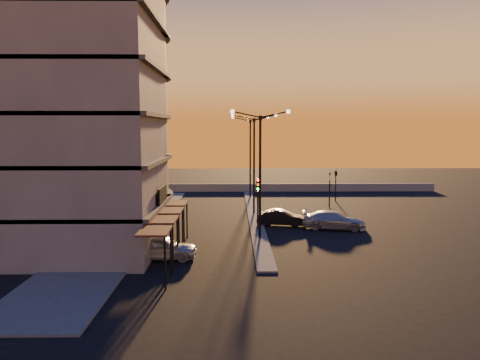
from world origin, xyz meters
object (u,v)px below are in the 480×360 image
object	(u,v)px
streetlamp_mid	(254,156)
traffic_light_main	(258,195)
car_hatchback	(161,247)
car_sedan	(281,218)
car_wagon	(334,220)

from	to	relation	value
streetlamp_mid	traffic_light_main	size ratio (longest dim) A/B	2.24
car_hatchback	car_sedan	size ratio (longest dim) A/B	1.12
car_sedan	car_wagon	size ratio (longest dim) A/B	0.79
car_sedan	car_wagon	bearing A→B (deg)	-96.99
car_sedan	car_wagon	world-z (taller)	car_wagon
car_hatchback	traffic_light_main	bearing A→B (deg)	-38.48
streetlamp_mid	car_hatchback	xyz separation A→B (m)	(-6.50, -15.03, -4.83)
car_hatchback	car_wagon	world-z (taller)	car_hatchback
car_wagon	streetlamp_mid	bearing A→B (deg)	54.40
streetlamp_mid	traffic_light_main	world-z (taller)	streetlamp_mid
car_sedan	car_wagon	xyz separation A→B (m)	(4.13, -1.44, 0.07)
traffic_light_main	car_sedan	size ratio (longest dim) A/B	1.06
streetlamp_mid	traffic_light_main	distance (m)	7.62
streetlamp_mid	car_sedan	distance (m)	7.37
streetlamp_mid	car_sedan	xyz separation A→B (m)	(2.08, -5.06, -4.93)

